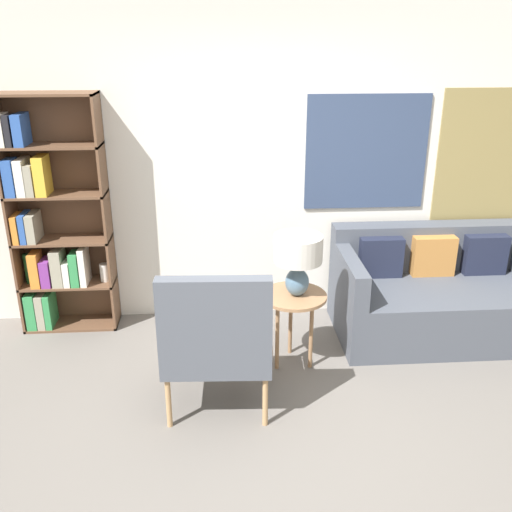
% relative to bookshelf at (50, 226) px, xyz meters
% --- Properties ---
extents(ground_plane, '(14.00, 14.00, 0.00)m').
position_rel_bookshelf_xyz_m(ground_plane, '(1.66, -1.85, -0.91)').
color(ground_plane, '#66605B').
extents(wall_back, '(6.40, 0.08, 2.70)m').
position_rel_bookshelf_xyz_m(wall_back, '(1.72, 0.18, 0.44)').
color(wall_back, silver).
rests_on(wall_back, ground_plane).
extents(bookshelf, '(0.77, 0.30, 1.96)m').
position_rel_bookshelf_xyz_m(bookshelf, '(0.00, 0.00, 0.00)').
color(bookshelf, brown).
rests_on(bookshelf, ground_plane).
extents(armchair, '(0.73, 0.66, 1.04)m').
position_rel_bookshelf_xyz_m(armchair, '(1.34, -1.31, -0.33)').
color(armchair, tan).
rests_on(armchair, ground_plane).
extents(couch, '(1.66, 0.93, 0.85)m').
position_rel_bookshelf_xyz_m(couch, '(3.17, -0.30, -0.58)').
color(couch, '#474C56').
rests_on(couch, ground_plane).
extents(side_table, '(0.49, 0.49, 0.58)m').
position_rel_bookshelf_xyz_m(side_table, '(1.91, -0.74, -0.40)').
color(side_table, '#99704C').
rests_on(side_table, ground_plane).
extents(table_lamp, '(0.35, 0.35, 0.46)m').
position_rel_bookshelf_xyz_m(table_lamp, '(1.93, -0.74, -0.02)').
color(table_lamp, slate).
rests_on(table_lamp, side_table).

